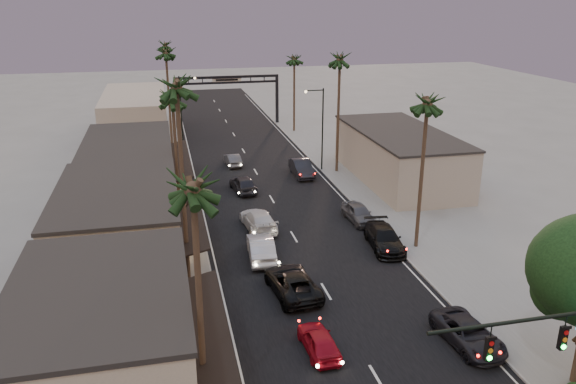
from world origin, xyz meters
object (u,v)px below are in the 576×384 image
streetlight_left (183,106)px  palm_la (192,179)px  curbside_black (384,238)px  palm_ra (428,98)px  arch (227,88)px  palm_lc (172,93)px  oncoming_pickup (292,282)px  palm_rc (294,56)px  streetlight_right (320,123)px  oncoming_red (319,341)px  curbside_near (468,333)px  oncoming_silver (261,248)px  palm_ld (165,49)px  palm_lb (176,81)px  palm_far (165,43)px  traffic_signal (576,346)px  palm_rb (340,55)px

streetlight_left → palm_la: size_ratio=0.68×
curbside_black → palm_ra: bearing=-4.9°
arch → curbside_black: bearing=-82.2°
palm_lc → curbside_black: bearing=-37.9°
arch → oncoming_pickup: size_ratio=2.69×
palm_lc → palm_rc: 32.86m
arch → palm_lc: palm_lc is taller
streetlight_right → curbside_black: size_ratio=1.64×
streetlight_left → oncoming_red: size_ratio=2.29×
streetlight_left → curbside_near: bearing=-74.5°
palm_rc → oncoming_pickup: (-10.79, -44.72, -9.68)m
streetlight_right → streetlight_left: size_ratio=1.00×
palm_lc → oncoming_red: bearing=-74.6°
curbside_near → palm_la: bearing=-174.5°
streetlight_left → palm_rc: size_ratio=0.74×
oncoming_silver → curbside_near: oncoming_silver is taller
palm_lc → oncoming_pickup: 20.35m
palm_ra → curbside_black: palm_ra is taller
curbside_black → curbside_near: bearing=-85.1°
arch → curbside_near: (5.90, -58.31, -4.84)m
arch → oncoming_pickup: (-2.19, -50.72, -4.75)m
oncoming_silver → palm_ld: bearing=-75.7°
palm_lb → oncoming_pickup: 14.40m
palm_lb → palm_ra: size_ratio=1.15×
palm_rc → oncoming_silver: 42.08m
palm_rc → palm_far: size_ratio=0.92×
palm_lc → palm_ra: size_ratio=0.92×
streetlight_right → curbside_near: size_ratio=1.81×
oncoming_silver → streetlight_left: bearing=-79.4°
palm_lc → palm_rc: size_ratio=1.00×
streetlight_right → palm_far: palm_far is taller
streetlight_right → oncoming_silver: size_ratio=1.78×
traffic_signal → palm_lb: size_ratio=0.56×
palm_rc → palm_lc: bearing=-121.6°
arch → palm_lc: 35.41m
streetlight_right → curbside_near: (-1.02, -33.31, -4.64)m
oncoming_silver → curbside_near: (9.13, -13.10, -0.15)m
arch → palm_far: 12.96m
streetlight_right → palm_rc: palm_rc is taller
traffic_signal → palm_ra: 21.19m
traffic_signal → oncoming_silver: bearing=113.2°
streetlight_right → palm_lb: size_ratio=0.59×
arch → palm_ra: 47.17m
arch → palm_ld: size_ratio=1.07×
oncoming_pickup → arch: bearing=-98.1°
oncoming_silver → palm_rb: bearing=-117.4°
traffic_signal → oncoming_silver: (-8.92, 20.78, -4.25)m
streetlight_left → oncoming_pickup: 39.27m
traffic_signal → oncoming_silver: size_ratio=1.68×
arch → palm_la: bearing=-98.0°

